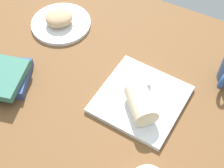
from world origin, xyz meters
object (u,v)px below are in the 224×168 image
at_px(round_plate, 61,24).
at_px(square_plate, 141,99).
at_px(sauce_cup, 142,81).
at_px(breakfast_wrap, 141,103).
at_px(scone_pastry, 59,18).

bearing_deg(round_plate, square_plate, 157.34).
bearing_deg(sauce_cup, round_plate, -16.94).
distance_m(sauce_cup, breakfast_wrap, 0.10).
distance_m(square_plate, sauce_cup, 0.06).
xyz_separation_m(round_plate, breakfast_wrap, (-0.42, 0.21, 0.04)).
distance_m(round_plate, sauce_cup, 0.40).
height_order(square_plate, sauce_cup, sauce_cup).
xyz_separation_m(round_plate, scone_pastry, (0.00, 0.01, 0.03)).
relative_size(scone_pastry, sauce_cup, 1.81).
height_order(scone_pastry, square_plate, scone_pastry).
xyz_separation_m(square_plate, breakfast_wrap, (-0.02, 0.04, 0.04)).
distance_m(square_plate, breakfast_wrap, 0.06).
bearing_deg(square_plate, breakfast_wrap, 112.26).
bearing_deg(square_plate, sauce_cup, -67.74).
height_order(round_plate, breakfast_wrap, breakfast_wrap).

